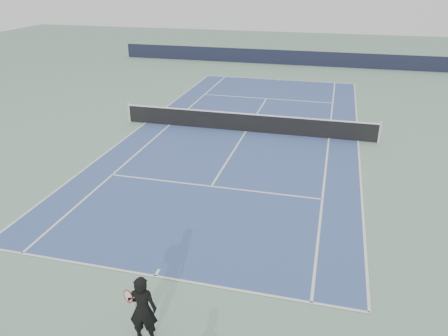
# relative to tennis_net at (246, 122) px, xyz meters

# --- Properties ---
(ground) EXTENTS (80.00, 80.00, 0.00)m
(ground) POSITION_rel_tennis_net_xyz_m (0.00, 0.00, -0.50)
(ground) COLOR gray
(court_surface) EXTENTS (10.97, 23.77, 0.01)m
(court_surface) POSITION_rel_tennis_net_xyz_m (0.00, 0.00, -0.50)
(court_surface) COLOR #3B538C
(court_surface) RESTS_ON ground
(tennis_net) EXTENTS (12.90, 0.10, 1.07)m
(tennis_net) POSITION_rel_tennis_net_xyz_m (0.00, 0.00, 0.00)
(tennis_net) COLOR silver
(tennis_net) RESTS_ON ground
(windscreen_far) EXTENTS (30.00, 0.25, 1.20)m
(windscreen_far) POSITION_rel_tennis_net_xyz_m (0.00, 17.88, 0.10)
(windscreen_far) COLOR black
(windscreen_far) RESTS_ON ground
(tennis_player) EXTENTS (0.81, 0.56, 1.69)m
(tennis_player) POSITION_rel_tennis_net_xyz_m (0.64, -13.96, 0.34)
(tennis_player) COLOR black
(tennis_player) RESTS_ON ground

